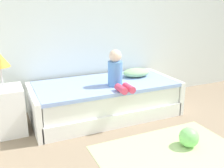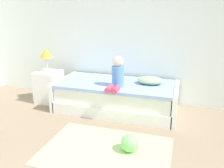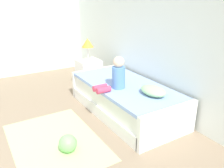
# 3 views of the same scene
# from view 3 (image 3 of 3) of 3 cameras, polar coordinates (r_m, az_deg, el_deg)

# --- Properties ---
(wall_rear) EXTENTS (7.20, 0.10, 2.90)m
(wall_rear) POSITION_cam_3_polar(r_m,az_deg,el_deg) (3.56, 17.26, 13.35)
(wall_rear) COLOR silver
(wall_rear) RESTS_ON ground
(bed) EXTENTS (2.11, 1.00, 0.50)m
(bed) POSITION_cam_3_polar(r_m,az_deg,el_deg) (3.92, 3.13, -3.48)
(bed) COLOR white
(bed) RESTS_ON ground
(nightstand) EXTENTS (0.44, 0.44, 0.60)m
(nightstand) POSITION_cam_3_polar(r_m,az_deg,el_deg) (4.99, -5.69, 2.50)
(nightstand) COLOR white
(nightstand) RESTS_ON ground
(table_lamp) EXTENTS (0.24, 0.24, 0.45)m
(table_lamp) POSITION_cam_3_polar(r_m,az_deg,el_deg) (4.83, -5.96, 9.69)
(table_lamp) COLOR silver
(table_lamp) RESTS_ON nightstand
(child_figure) EXTENTS (0.20, 0.51, 0.50)m
(child_figure) POSITION_cam_3_polar(r_m,az_deg,el_deg) (3.57, 0.96, 2.00)
(child_figure) COLOR #598CD1
(child_figure) RESTS_ON bed
(pillow) EXTENTS (0.44, 0.30, 0.13)m
(pillow) POSITION_cam_3_polar(r_m,az_deg,el_deg) (3.44, 10.02, -1.58)
(pillow) COLOR #99CC8C
(pillow) RESTS_ON bed
(toy_ball) EXTENTS (0.23, 0.23, 0.23)m
(toy_ball) POSITION_cam_3_polar(r_m,az_deg,el_deg) (3.08, -10.70, -14.04)
(toy_ball) COLOR #7FD872
(toy_ball) RESTS_ON ground
(area_rug) EXTENTS (1.60, 1.10, 0.01)m
(area_rug) POSITION_cam_3_polar(r_m,az_deg,el_deg) (3.35, -13.65, -13.43)
(area_rug) COLOR #B2D189
(area_rug) RESTS_ON ground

